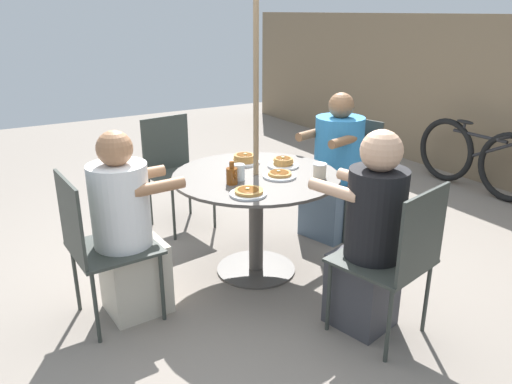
{
  "coord_description": "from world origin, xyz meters",
  "views": [
    {
      "loc": [
        2.78,
        -1.67,
        1.8
      ],
      "look_at": [
        0.0,
        0.0,
        0.61
      ],
      "focal_mm": 35.0,
      "sensor_mm": 36.0,
      "label": 1
    }
  ],
  "objects_px": {
    "pancake_plate_d": "(283,163)",
    "syrup_bottle": "(232,175)",
    "patio_table": "(256,198)",
    "diner_west": "(335,173)",
    "patio_chair_north": "(174,165)",
    "drinking_glass_a": "(239,172)",
    "pancake_plate_b": "(244,160)",
    "diner_east": "(127,233)",
    "diner_south": "(370,240)",
    "coffee_cup": "(320,171)",
    "bicycle": "(476,157)",
    "pancake_plate_a": "(280,175)",
    "pancake_plate_c": "(249,193)",
    "patio_chair_east": "(97,240)",
    "patio_chair_south": "(397,254)",
    "patio_chair_west": "(348,167)"
  },
  "relations": [
    {
      "from": "bicycle",
      "to": "drinking_glass_a",
      "type": "bearing_deg",
      "value": -83.72
    },
    {
      "from": "patio_table",
      "to": "coffee_cup",
      "type": "height_order",
      "value": "coffee_cup"
    },
    {
      "from": "diner_east",
      "to": "pancake_plate_a",
      "type": "height_order",
      "value": "diner_east"
    },
    {
      "from": "pancake_plate_d",
      "to": "syrup_bottle",
      "type": "xyz_separation_m",
      "value": [
        0.15,
        -0.5,
        0.03
      ]
    },
    {
      "from": "patio_chair_north",
      "to": "drinking_glass_a",
      "type": "xyz_separation_m",
      "value": [
        1.15,
        0.0,
        0.25
      ]
    },
    {
      "from": "diner_south",
      "to": "pancake_plate_d",
      "type": "xyz_separation_m",
      "value": [
        -0.97,
        0.06,
        0.2
      ]
    },
    {
      "from": "syrup_bottle",
      "to": "bicycle",
      "type": "relative_size",
      "value": 0.1
    },
    {
      "from": "diner_east",
      "to": "syrup_bottle",
      "type": "height_order",
      "value": "diner_east"
    },
    {
      "from": "patio_chair_north",
      "to": "patio_chair_south",
      "type": "relative_size",
      "value": 1.0
    },
    {
      "from": "patio_chair_north",
      "to": "drinking_glass_a",
      "type": "height_order",
      "value": "patio_chair_north"
    },
    {
      "from": "pancake_plate_d",
      "to": "patio_table",
      "type": "bearing_deg",
      "value": -77.12
    },
    {
      "from": "coffee_cup",
      "to": "pancake_plate_c",
      "type": "bearing_deg",
      "value": -85.94
    },
    {
      "from": "coffee_cup",
      "to": "syrup_bottle",
      "type": "bearing_deg",
      "value": -108.83
    },
    {
      "from": "coffee_cup",
      "to": "drinking_glass_a",
      "type": "xyz_separation_m",
      "value": [
        -0.24,
        -0.48,
        0.0
      ]
    },
    {
      "from": "pancake_plate_d",
      "to": "coffee_cup",
      "type": "relative_size",
      "value": 2.27
    },
    {
      "from": "patio_table",
      "to": "pancake_plate_c",
      "type": "xyz_separation_m",
      "value": [
        0.32,
        -0.25,
        0.19
      ]
    },
    {
      "from": "patio_chair_east",
      "to": "patio_chair_south",
      "type": "height_order",
      "value": "same"
    },
    {
      "from": "patio_chair_east",
      "to": "pancake_plate_d",
      "type": "xyz_separation_m",
      "value": [
        -0.12,
        1.38,
        0.22
      ]
    },
    {
      "from": "pancake_plate_a",
      "to": "coffee_cup",
      "type": "relative_size",
      "value": 2.27
    },
    {
      "from": "patio_table",
      "to": "patio_chair_south",
      "type": "xyz_separation_m",
      "value": [
        1.09,
        0.25,
        -0.03
      ]
    },
    {
      "from": "diner_east",
      "to": "syrup_bottle",
      "type": "xyz_separation_m",
      "value": [
        0.04,
        0.7,
        0.26
      ]
    },
    {
      "from": "diner_west",
      "to": "diner_east",
      "type": "bearing_deg",
      "value": 84.4
    },
    {
      "from": "pancake_plate_b",
      "to": "pancake_plate_d",
      "type": "height_order",
      "value": "pancake_plate_b"
    },
    {
      "from": "patio_table",
      "to": "pancake_plate_b",
      "type": "xyz_separation_m",
      "value": [
        -0.27,
        0.06,
        0.2
      ]
    },
    {
      "from": "diner_south",
      "to": "diner_west",
      "type": "height_order",
      "value": "diner_south"
    },
    {
      "from": "pancake_plate_a",
      "to": "patio_chair_west",
      "type": "bearing_deg",
      "value": 112.6
    },
    {
      "from": "patio_chair_north",
      "to": "patio_table",
      "type": "bearing_deg",
      "value": 90.0
    },
    {
      "from": "coffee_cup",
      "to": "bicycle",
      "type": "height_order",
      "value": "coffee_cup"
    },
    {
      "from": "patio_table",
      "to": "pancake_plate_a",
      "type": "distance_m",
      "value": 0.25
    },
    {
      "from": "pancake_plate_b",
      "to": "coffee_cup",
      "type": "distance_m",
      "value": 0.61
    },
    {
      "from": "pancake_plate_c",
      "to": "patio_chair_east",
      "type": "bearing_deg",
      "value": -106.63
    },
    {
      "from": "pancake_plate_c",
      "to": "pancake_plate_d",
      "type": "height_order",
      "value": "pancake_plate_d"
    },
    {
      "from": "diner_west",
      "to": "pancake_plate_b",
      "type": "height_order",
      "value": "diner_west"
    },
    {
      "from": "pancake_plate_a",
      "to": "drinking_glass_a",
      "type": "bearing_deg",
      "value": -108.28
    },
    {
      "from": "patio_chair_south",
      "to": "pancake_plate_a",
      "type": "distance_m",
      "value": 0.99
    },
    {
      "from": "bicycle",
      "to": "diner_west",
      "type": "bearing_deg",
      "value": -88.14
    },
    {
      "from": "diner_south",
      "to": "diner_west",
      "type": "distance_m",
      "value": 1.34
    },
    {
      "from": "diner_south",
      "to": "diner_west",
      "type": "bearing_deg",
      "value": 45.85
    },
    {
      "from": "drinking_glass_a",
      "to": "pancake_plate_a",
      "type": "bearing_deg",
      "value": 71.72
    },
    {
      "from": "patio_table",
      "to": "diner_west",
      "type": "relative_size",
      "value": 0.97
    },
    {
      "from": "diner_east",
      "to": "patio_chair_east",
      "type": "bearing_deg",
      "value": -90.0
    },
    {
      "from": "patio_chair_south",
      "to": "pancake_plate_c",
      "type": "xyz_separation_m",
      "value": [
        -0.77,
        -0.5,
        0.21
      ]
    },
    {
      "from": "patio_chair_north",
      "to": "pancake_plate_b",
      "type": "relative_size",
      "value": 4.13
    },
    {
      "from": "diner_east",
      "to": "coffee_cup",
      "type": "xyz_separation_m",
      "value": [
        0.23,
        1.26,
        0.25
      ]
    },
    {
      "from": "patio_chair_west",
      "to": "syrup_bottle",
      "type": "distance_m",
      "value": 1.39
    },
    {
      "from": "pancake_plate_b",
      "to": "pancake_plate_c",
      "type": "height_order",
      "value": "pancake_plate_b"
    },
    {
      "from": "patio_chair_east",
      "to": "bicycle",
      "type": "bearing_deg",
      "value": 92.09
    },
    {
      "from": "syrup_bottle",
      "to": "patio_chair_north",
      "type": "bearing_deg",
      "value": 176.3
    },
    {
      "from": "patio_chair_south",
      "to": "diner_west",
      "type": "height_order",
      "value": "diner_west"
    },
    {
      "from": "patio_table",
      "to": "coffee_cup",
      "type": "distance_m",
      "value": 0.49
    }
  ]
}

